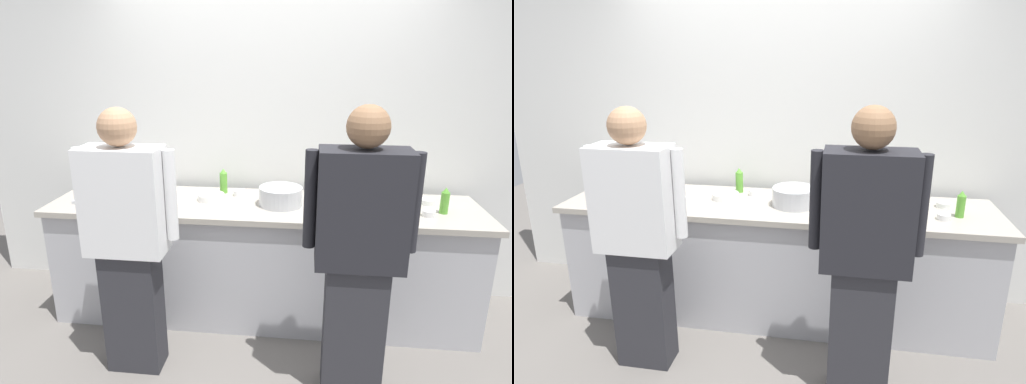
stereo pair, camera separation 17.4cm
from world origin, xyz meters
TOP-DOWN VIEW (x-y plane):
  - ground_plane at (0.00, 0.00)m, footprint 9.00×9.00m
  - wall_back at (0.00, 0.88)m, footprint 4.86×0.10m
  - prep_counter at (0.00, 0.38)m, footprint 3.10×0.73m
  - chef_near_left at (-0.74, -0.32)m, footprint 0.61×0.24m
  - chef_center at (0.60, -0.38)m, footprint 0.62×0.24m
  - plate_stack_front at (-0.39, 0.42)m, footprint 0.20×0.20m
  - plate_stack_rear at (-0.75, 0.24)m, footprint 0.22×0.22m
  - mixing_bowl_steel at (0.13, 0.37)m, footprint 0.31×0.31m
  - sheet_tray at (-1.13, 0.37)m, footprint 0.54×0.34m
  - squeeze_bottle_primary at (0.88, 0.48)m, footprint 0.06×0.06m
  - squeeze_bottle_secondary at (1.24, 0.32)m, footprint 0.06×0.06m
  - squeeze_bottle_spare at (-0.33, 0.61)m, footprint 0.06×0.06m
  - ramekin_red_sauce at (1.18, 0.51)m, footprint 0.10×0.10m
  - ramekin_orange_sauce at (-0.20, 0.55)m, footprint 0.09×0.09m
  - ramekin_yellow_sauce at (1.13, 0.25)m, footprint 0.09×0.09m
  - deli_cup at (0.99, 0.58)m, footprint 0.09×0.09m
  - chefs_knife at (0.47, 0.39)m, footprint 0.27×0.03m

SIDE VIEW (x-z plane):
  - ground_plane at x=0.00m, z-range 0.00..0.00m
  - prep_counter at x=0.00m, z-range 0.00..0.89m
  - chef_near_left at x=-0.74m, z-range 0.05..1.70m
  - chef_center at x=0.60m, z-range 0.05..1.74m
  - chefs_knife at x=0.47m, z-range 0.89..0.91m
  - sheet_tray at x=-1.13m, z-range 0.89..0.92m
  - ramekin_red_sauce at x=1.18m, z-range 0.89..0.93m
  - ramekin_yellow_sauce at x=1.13m, z-range 0.89..0.93m
  - ramekin_orange_sauce at x=-0.20m, z-range 0.89..0.94m
  - plate_stack_front at x=-0.39m, z-range 0.89..0.94m
  - plate_stack_rear at x=-0.75m, z-range 0.89..0.94m
  - deli_cup at x=0.99m, z-range 0.89..0.98m
  - mixing_bowl_steel at x=0.13m, z-range 0.89..1.03m
  - squeeze_bottle_secondary at x=1.24m, z-range 0.89..1.07m
  - squeeze_bottle_spare at x=-0.33m, z-range 0.89..1.08m
  - squeeze_bottle_primary at x=0.88m, z-range 0.89..1.09m
  - wall_back at x=0.00m, z-range 0.00..2.73m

